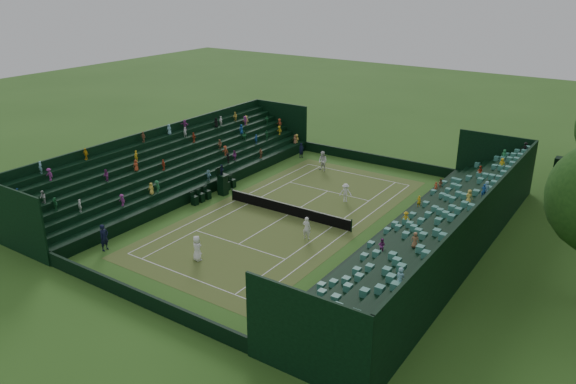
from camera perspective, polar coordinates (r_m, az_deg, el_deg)
name	(u,v)px	position (r m, az deg, el deg)	size (l,w,h in m)	color
ground	(288,215)	(45.53, 0.00, -2.35)	(160.00, 160.00, 0.00)	#315E1D
court_surface	(288,215)	(45.53, 0.00, -2.34)	(12.97, 26.77, 0.01)	#3D7226
perimeter_wall_north	(375,159)	(58.35, 8.78, 3.32)	(17.17, 0.20, 1.00)	black
perimeter_wall_south	(137,297)	(34.78, -15.07, -10.23)	(17.17, 0.20, 1.00)	black
perimeter_wall_east	(384,235)	(41.60, 9.76, -4.31)	(0.20, 31.77, 1.00)	black
perimeter_wall_west	(209,188)	(50.23, -8.04, 0.38)	(0.20, 31.77, 1.00)	black
north_grandstand	(441,236)	(39.84, 15.31, -4.32)	(6.60, 32.00, 4.90)	black
south_grandstand	(174,169)	(52.64, -11.51, 2.35)	(6.60, 32.00, 4.90)	black
tennis_net	(288,209)	(45.32, 0.00, -1.74)	(11.67, 0.10, 1.06)	black
scoreboard_tower	(567,165)	(53.06, 26.51, 2.45)	(2.00, 1.00, 3.70)	black
umpire_chair	(223,182)	(49.60, -6.66, 1.01)	(0.88, 0.88, 2.77)	black
courtside_chairs	(214,191)	(49.72, -7.51, 0.08)	(0.51, 5.48, 1.11)	black
player_near_west	(197,248)	(38.68, -9.23, -5.66)	(0.88, 0.57, 1.81)	white
player_near_east	(307,228)	(41.20, 1.90, -3.67)	(0.64, 0.42, 1.76)	white
player_far_west	(323,161)	(55.57, 3.55, 3.15)	(0.96, 0.75, 1.97)	white
player_far_east	(345,193)	(48.11, 5.86, -0.07)	(1.06, 0.61, 1.64)	white
line_judge_north	(301,150)	(59.57, 1.36, 4.26)	(0.59, 0.39, 1.61)	black
line_judge_south	(104,237)	(41.57, -18.18, -4.41)	(0.72, 0.47, 1.96)	black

